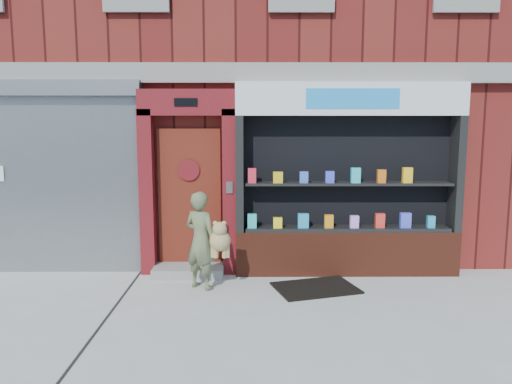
{
  "coord_description": "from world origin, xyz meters",
  "views": [
    {
      "loc": [
        0.27,
        -5.92,
        2.42
      ],
      "look_at": [
        0.31,
        1.0,
        1.43
      ],
      "focal_mm": 35.0,
      "sensor_mm": 36.0,
      "label": 1
    }
  ],
  "objects": [
    {
      "name": "ground",
      "position": [
        0.0,
        0.0,
        0.0
      ],
      "size": [
        80.0,
        80.0,
        0.0
      ],
      "primitive_type": "plane",
      "color": "#9E9E99",
      "rests_on": "ground"
    },
    {
      "name": "building",
      "position": [
        -0.0,
        5.99,
        4.0
      ],
      "size": [
        12.0,
        8.16,
        8.0
      ],
      "color": "#5E1815",
      "rests_on": "ground"
    },
    {
      "name": "shutter_bay",
      "position": [
        -3.0,
        1.93,
        1.72
      ],
      "size": [
        3.1,
        0.3,
        3.04
      ],
      "color": "gray",
      "rests_on": "ground"
    },
    {
      "name": "red_door_bay",
      "position": [
        -0.75,
        1.86,
        1.46
      ],
      "size": [
        1.52,
        0.58,
        2.9
      ],
      "color": "#5B0F15",
      "rests_on": "ground"
    },
    {
      "name": "pharmacy_bay",
      "position": [
        1.75,
        1.81,
        1.37
      ],
      "size": [
        3.5,
        0.41,
        3.0
      ],
      "color": "#612617",
      "rests_on": "ground"
    },
    {
      "name": "woman",
      "position": [
        -0.45,
        1.08,
        0.72
      ],
      "size": [
        0.75,
        0.57,
        1.43
      ],
      "color": "#5B6744",
      "rests_on": "ground"
    },
    {
      "name": "doormat",
      "position": [
        1.18,
        1.05,
        0.01
      ],
      "size": [
        1.33,
        1.1,
        0.03
      ],
      "primitive_type": "cube",
      "rotation": [
        0.0,
        0.0,
        0.29
      ],
      "color": "black",
      "rests_on": "ground"
    }
  ]
}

